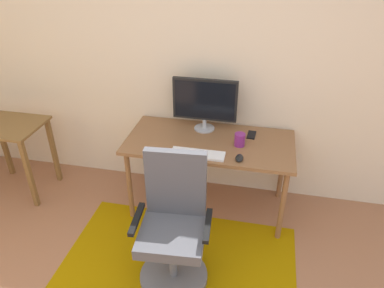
# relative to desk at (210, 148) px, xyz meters

# --- Properties ---
(wall_back) EXTENTS (6.00, 0.10, 2.60)m
(wall_back) POSITION_rel_desk_xyz_m (-0.07, 0.41, 0.66)
(wall_back) COLOR beige
(wall_back) RESTS_ON ground
(area_rug) EXTENTS (1.79, 1.23, 0.01)m
(area_rug) POSITION_rel_desk_xyz_m (-0.11, -0.77, -0.63)
(area_rug) COLOR #9A6C01
(area_rug) RESTS_ON ground
(desk) EXTENTS (1.41, 0.68, 0.71)m
(desk) POSITION_rel_desk_xyz_m (0.00, 0.00, 0.00)
(desk) COLOR brown
(desk) RESTS_ON ground
(monitor) EXTENTS (0.56, 0.18, 0.47)m
(monitor) POSITION_rel_desk_xyz_m (-0.08, 0.20, 0.34)
(monitor) COLOR #B2B2B7
(monitor) RESTS_ON desk
(keyboard) EXTENTS (0.43, 0.13, 0.02)m
(keyboard) POSITION_rel_desk_xyz_m (-0.06, -0.24, 0.08)
(keyboard) COLOR white
(keyboard) RESTS_ON desk
(computer_mouse) EXTENTS (0.06, 0.10, 0.03)m
(computer_mouse) POSITION_rel_desk_xyz_m (0.27, -0.24, 0.09)
(computer_mouse) COLOR black
(computer_mouse) RESTS_ON desk
(coffee_cup) EXTENTS (0.09, 0.09, 0.11)m
(coffee_cup) POSITION_rel_desk_xyz_m (0.25, -0.02, 0.12)
(coffee_cup) COLOR #7F2676
(coffee_cup) RESTS_ON desk
(cell_phone) EXTENTS (0.08, 0.14, 0.01)m
(cell_phone) POSITION_rel_desk_xyz_m (0.34, 0.17, 0.07)
(cell_phone) COLOR black
(cell_phone) RESTS_ON desk
(office_chair) EXTENTS (0.55, 0.50, 1.00)m
(office_chair) POSITION_rel_desk_xyz_m (-0.11, -0.81, -0.23)
(office_chair) COLOR slate
(office_chair) RESTS_ON ground
(side_table) EXTENTS (0.63, 0.49, 0.72)m
(side_table) POSITION_rel_desk_xyz_m (-1.85, -0.12, -0.06)
(side_table) COLOR brown
(side_table) RESTS_ON ground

